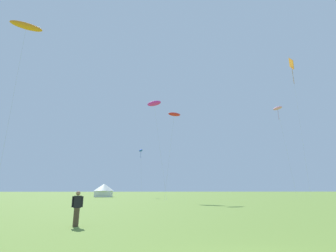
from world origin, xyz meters
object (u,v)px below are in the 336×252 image
(kite_orange_parafoil, at_px, (26,26))
(kite_red_parafoil, at_px, (174,114))
(kite_pink_parafoil, at_px, (278,108))
(festival_tent_center, at_px, (104,190))
(kite_orange_diamond, at_px, (292,65))
(kite_blue_parafoil, at_px, (141,151))
(kite_magenta_parafoil, at_px, (154,103))
(person_spectator, at_px, (77,209))

(kite_orange_parafoil, xyz_separation_m, kite_red_parafoil, (20.93, 10.49, -8.74))
(kite_pink_parafoil, relative_size, festival_tent_center, 4.22)
(kite_orange_diamond, xyz_separation_m, kite_blue_parafoil, (-34.67, 12.63, -18.30))
(kite_blue_parafoil, bearing_deg, kite_pink_parafoil, -17.00)
(kite_magenta_parafoil, height_order, kite_red_parafoil, kite_magenta_parafoil)
(kite_magenta_parafoil, relative_size, festival_tent_center, 3.95)
(kite_pink_parafoil, xyz_separation_m, kite_red_parafoil, (-25.27, -11.90, -5.68))
(kite_blue_parafoil, distance_m, festival_tent_center, 13.18)
(kite_orange_diamond, distance_m, festival_tent_center, 53.68)
(kite_blue_parafoil, height_order, festival_tent_center, kite_blue_parafoil)
(kite_orange_diamond, relative_size, kite_orange_parafoil, 1.33)
(kite_red_parafoil, xyz_separation_m, person_spectator, (-7.66, -26.83, -13.49))
(kite_orange_diamond, height_order, festival_tent_center, kite_orange_diamond)
(kite_magenta_parafoil, xyz_separation_m, person_spectator, (-4.20, -33.39, -17.76))
(kite_orange_diamond, xyz_separation_m, kite_orange_parafoil, (-49.13, -19.46, -6.53))
(kite_orange_diamond, height_order, kite_orange_parafoil, kite_orange_diamond)
(kite_pink_parafoil, distance_m, kite_orange_parafoil, 51.43)
(festival_tent_center, bearing_deg, kite_red_parafoil, -56.63)
(kite_blue_parafoil, xyz_separation_m, festival_tent_center, (-8.91, 1.76, -9.56))
(kite_red_parafoil, bearing_deg, person_spectator, -105.92)
(kite_blue_parafoil, xyz_separation_m, person_spectator, (-1.18, -48.43, -10.46))
(kite_red_parafoil, bearing_deg, kite_pink_parafoil, 25.21)
(kite_blue_parafoil, distance_m, person_spectator, 49.56)
(kite_magenta_parafoil, distance_m, person_spectator, 38.05)
(kite_red_parafoil, bearing_deg, kite_orange_diamond, 17.64)
(kite_pink_parafoil, height_order, kite_orange_parafoil, kite_orange_parafoil)
(kite_pink_parafoil, height_order, festival_tent_center, kite_pink_parafoil)
(festival_tent_center, bearing_deg, kite_orange_parafoil, -99.32)
(kite_red_parafoil, relative_size, person_spectator, 8.52)
(kite_magenta_parafoil, bearing_deg, kite_pink_parafoil, 10.52)
(kite_pink_parafoil, relative_size, kite_orange_parafoil, 0.86)
(kite_magenta_parafoil, relative_size, kite_blue_parafoil, 1.65)
(kite_blue_parafoil, bearing_deg, kite_red_parafoil, -73.32)
(kite_pink_parafoil, distance_m, person_spectator, 54.33)
(person_spectator, distance_m, festival_tent_center, 50.79)
(kite_orange_parafoil, distance_m, person_spectator, 30.62)
(kite_blue_parafoil, distance_m, kite_red_parafoil, 22.75)
(kite_pink_parafoil, height_order, person_spectator, kite_pink_parafoil)
(kite_orange_diamond, distance_m, person_spectator, 58.26)
(kite_red_parafoil, relative_size, festival_tent_center, 3.03)
(kite_magenta_parafoil, height_order, person_spectator, kite_magenta_parafoil)
(kite_orange_diamond, height_order, kite_blue_parafoil, kite_orange_diamond)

